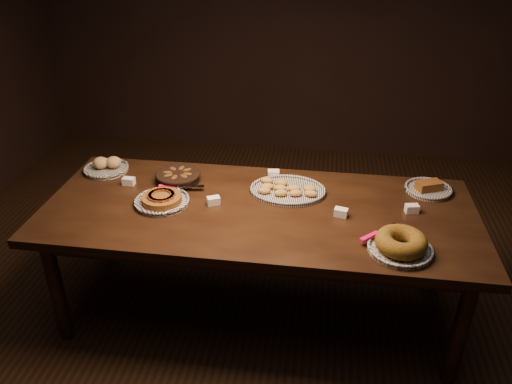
# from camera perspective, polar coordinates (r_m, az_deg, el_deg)

# --- Properties ---
(ground) EXTENTS (5.00, 5.00, 0.00)m
(ground) POSITION_cam_1_polar(r_m,az_deg,el_deg) (3.22, 0.24, -13.31)
(ground) COLOR black
(ground) RESTS_ON ground
(buffet_table) EXTENTS (2.40, 1.00, 0.75)m
(buffet_table) POSITION_cam_1_polar(r_m,az_deg,el_deg) (2.81, 0.27, -3.08)
(buffet_table) COLOR black
(buffet_table) RESTS_ON ground
(apple_tart_plate) EXTENTS (0.36, 0.35, 0.06)m
(apple_tart_plate) POSITION_cam_1_polar(r_m,az_deg,el_deg) (2.85, -10.69, -0.87)
(apple_tart_plate) COLOR white
(apple_tart_plate) RESTS_ON buffet_table
(madeleine_platter) EXTENTS (0.44, 0.36, 0.05)m
(madeleine_platter) POSITION_cam_1_polar(r_m,az_deg,el_deg) (2.92, 3.56, 0.27)
(madeleine_platter) COLOR black
(madeleine_platter) RESTS_ON buffet_table
(bundt_cake_plate) EXTENTS (0.35, 0.38, 0.10)m
(bundt_cake_plate) POSITION_cam_1_polar(r_m,az_deg,el_deg) (2.50, 16.19, -5.74)
(bundt_cake_plate) COLOR black
(bundt_cake_plate) RESTS_ON buffet_table
(croissant_basket) EXTENTS (0.32, 0.32, 0.07)m
(croissant_basket) POSITION_cam_1_polar(r_m,az_deg,el_deg) (3.06, -8.89, 1.85)
(croissant_basket) COLOR black
(croissant_basket) RESTS_ON buffet_table
(bread_roll_plate) EXTENTS (0.28, 0.28, 0.09)m
(bread_roll_plate) POSITION_cam_1_polar(r_m,az_deg,el_deg) (3.30, -16.71, 2.82)
(bread_roll_plate) COLOR white
(bread_roll_plate) RESTS_ON buffet_table
(loaf_plate) EXTENTS (0.27, 0.27, 0.06)m
(loaf_plate) POSITION_cam_1_polar(r_m,az_deg,el_deg) (3.10, 19.10, 0.41)
(loaf_plate) COLOR black
(loaf_plate) RESTS_ON buffet_table
(tent_cards) EXTENTS (1.72, 0.46, 0.04)m
(tent_cards) POSITION_cam_1_polar(r_m,az_deg,el_deg) (2.86, 1.66, -0.29)
(tent_cards) COLOR white
(tent_cards) RESTS_ON buffet_table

